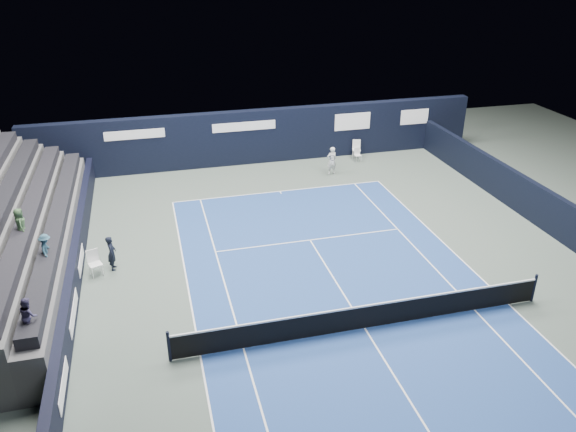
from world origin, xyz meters
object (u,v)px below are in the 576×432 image
folding_chair_back_b (357,154)px  line_judge_chair (94,261)px  tennis_player (332,161)px  folding_chair_back_a (356,147)px  tennis_net (366,316)px

folding_chair_back_b → line_judge_chair: line_judge_chair is taller
line_judge_chair → tennis_player: bearing=11.6°
folding_chair_back_a → tennis_player: (-2.31, -2.21, 0.18)m
line_judge_chair → tennis_player: tennis_player is taller
tennis_net → folding_chair_back_b: bearing=70.0°
folding_chair_back_b → line_judge_chair: bearing=-149.0°
folding_chair_back_b → folding_chair_back_a: bearing=72.5°
line_judge_chair → tennis_net: (8.85, -5.84, -0.09)m
folding_chair_back_a → tennis_net: size_ratio=0.08×
tennis_net → tennis_player: (3.37, 13.56, 0.28)m
folding_chair_back_a → line_judge_chair: folding_chair_back_a is taller
folding_chair_back_a → folding_chair_back_b: folding_chair_back_a is taller
folding_chair_back_a → folding_chair_back_b: bearing=-88.1°
folding_chair_back_b → tennis_player: 2.67m
line_judge_chair → folding_chair_back_a: bearing=13.7°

